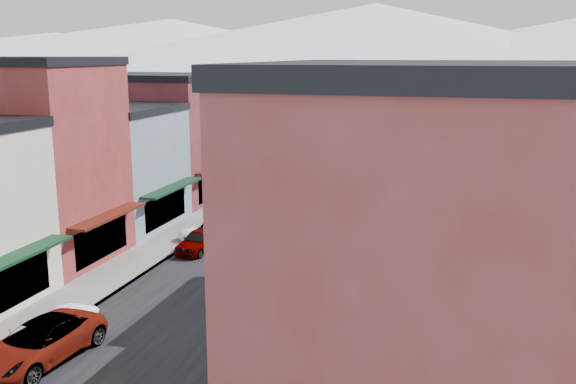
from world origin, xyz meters
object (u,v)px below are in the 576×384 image
Objects in this scene: fire_hydrant at (274,383)px; trash_can at (271,339)px; car_dark_hatch at (221,222)px; car_green_sedan at (275,285)px; car_white_suv at (39,343)px; streetlamp_near at (361,211)px; car_silver_sedan at (199,240)px.

fire_hydrant is 0.71× the size of trash_can.
car_dark_hatch is 0.81× the size of car_green_sedan.
streetlamp_near is (10.30, 19.31, 1.78)m from car_white_suv.
car_silver_sedan is 1.10× the size of streetlamp_near.
car_dark_hatch is at bearing 97.53° from car_white_suv.
car_dark_hatch is at bearing 100.31° from car_silver_sedan.
car_silver_sedan is at bearing -162.32° from streetlamp_near.
car_silver_sedan is 4.02× the size of trash_can.
car_silver_sedan is (0.20, 16.09, -0.11)m from car_white_suv.
streetlamp_near reaches higher than trash_can.
car_silver_sedan reaches higher than fire_hydrant.
car_green_sedan is 10.58m from streetlamp_near.
car_white_suv is at bearing -85.83° from car_silver_sedan.
car_white_suv is 21.13m from car_dark_hatch.
streetlamp_near is (2.84, 10.04, 1.81)m from car_green_sedan.
car_silver_sedan reaches higher than car_dark_hatch.
car_white_suv is at bearing -84.89° from car_dark_hatch.
trash_can is at bearing -94.05° from streetlamp_near.
car_dark_hatch is 1.03× the size of streetlamp_near.
car_dark_hatch is 5.31× the size of fire_hydrant.
car_green_sedan is at bearing 106.98° from fire_hydrant.
fire_hydrant is at bearing -59.02° from car_dark_hatch.
streetlamp_near is at bearing -5.40° from car_dark_hatch.
car_green_sedan is at bearing -105.78° from streetlamp_near.
car_white_suv is 5.65× the size of trash_can.
car_silver_sedan is 9.96m from car_green_sedan.
car_silver_sedan is at bearing 124.98° from trash_can.
fire_hydrant is at bearing -70.85° from trash_can.
car_white_suv is 9.73m from trash_can.
car_green_sedan is at bearing -52.48° from car_dark_hatch.
streetlamp_near reaches higher than car_green_sedan.
car_white_suv is 1.54× the size of streetlamp_near.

